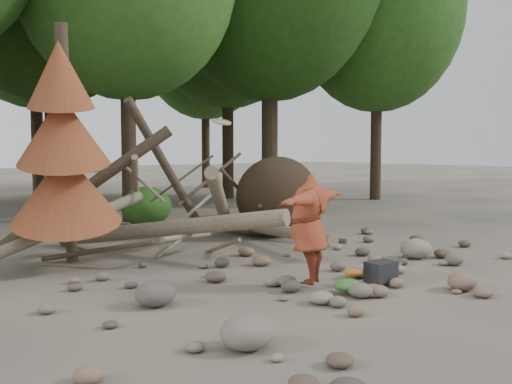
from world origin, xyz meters
TOP-DOWN VIEW (x-y plane):
  - ground at (0.00, 0.00)m, footprint 120.00×120.00m
  - deadfall_pile at (2.02, 4.24)m, footprint 8.55×5.24m
  - dead_conifer at (-3.12, 3.37)m, footprint 2.06×2.16m
  - bush_mid at (0.80, 7.80)m, footprint 1.40×1.40m
  - bush_right at (5.00, 7.00)m, footprint 2.00×2.00m
  - frisbee_thrower at (-0.59, -0.09)m, footprint 2.76×1.28m
  - backpack at (0.45, -0.68)m, footprint 0.48×0.32m
  - cloth_green at (-0.39, -0.72)m, footprint 0.47×0.39m
  - cloth_orange at (0.42, -0.13)m, footprint 0.34×0.28m
  - boulder_front_left at (-3.00, -1.63)m, footprint 0.63×0.57m
  - boulder_front_right at (1.14, -1.69)m, footprint 0.48×0.43m
  - boulder_mid_right at (2.76, 0.31)m, footprint 0.66×0.59m
  - boulder_mid_left at (-2.95, 0.50)m, footprint 0.59×0.53m

SIDE VIEW (x-z plane):
  - ground at x=0.00m, z-range 0.00..0.00m
  - cloth_orange at x=0.42m, z-range 0.00..0.13m
  - cloth_green at x=-0.39m, z-range 0.00..0.17m
  - boulder_front_right at x=1.14m, z-range 0.00..0.29m
  - backpack at x=0.45m, z-range 0.00..0.32m
  - boulder_mid_left at x=-2.95m, z-range 0.00..0.35m
  - boulder_front_left at x=-3.00m, z-range 0.00..0.38m
  - boulder_mid_right at x=2.76m, z-range 0.00..0.39m
  - bush_mid at x=0.80m, z-range 0.00..1.12m
  - bush_right at x=5.00m, z-range 0.00..1.60m
  - frisbee_thrower at x=-0.59m, z-range -0.33..2.20m
  - deadfall_pile at x=2.02m, z-range -0.70..2.60m
  - dead_conifer at x=-3.12m, z-range -0.06..4.29m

